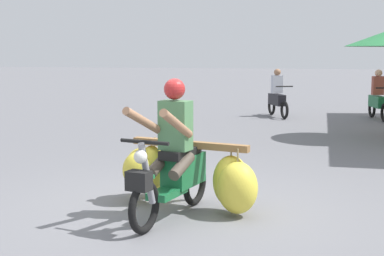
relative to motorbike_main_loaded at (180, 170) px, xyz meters
name	(u,v)px	position (x,y,z in m)	size (l,w,h in m)	color
ground_plane	(175,211)	(-0.05, -0.07, -0.48)	(120.00, 120.00, 0.00)	slate
motorbike_main_loaded	(180,170)	(0.00, 0.00, 0.00)	(1.84, 1.90, 1.58)	black
motorbike_distant_ahead_left	(277,97)	(0.33, 10.05, 0.09)	(0.81, 1.51, 1.40)	black
motorbike_distant_ahead_right	(378,99)	(3.13, 10.02, 0.09)	(0.60, 1.60, 1.40)	black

